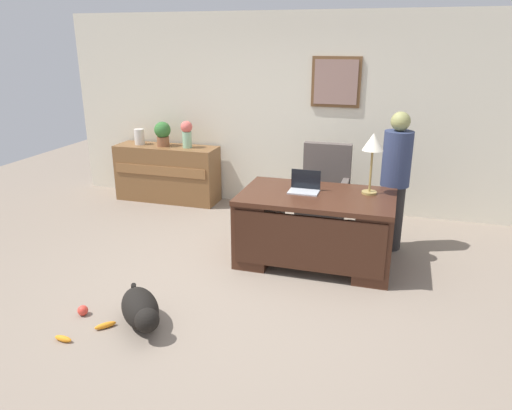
{
  "coord_description": "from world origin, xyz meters",
  "views": [
    {
      "loc": [
        1.38,
        -4.08,
        2.33
      ],
      "look_at": [
        0.05,
        0.3,
        0.75
      ],
      "focal_mm": 33.75,
      "sensor_mm": 36.0,
      "label": 1
    }
  ],
  "objects_px": {
    "dog_lying": "(141,310)",
    "vase_empty": "(139,137)",
    "vase_with_flowers": "(187,133)",
    "dog_toy_plush": "(105,325)",
    "dog_toy_ball": "(83,310)",
    "person_standing": "(395,181)",
    "desk_lamp": "(373,146)",
    "potted_plant": "(163,133)",
    "credenza": "(168,173)",
    "desk": "(315,227)",
    "dog_toy_bone": "(63,339)",
    "armchair": "(324,193)",
    "laptop": "(305,186)"
  },
  "relations": [
    {
      "from": "laptop",
      "to": "dog_toy_ball",
      "type": "xyz_separation_m",
      "value": [
        -1.63,
        -1.76,
        -0.79
      ]
    },
    {
      "from": "credenza",
      "to": "vase_empty",
      "type": "xyz_separation_m",
      "value": [
        -0.43,
        0.0,
        0.53
      ]
    },
    {
      "from": "desk",
      "to": "vase_with_flowers",
      "type": "xyz_separation_m",
      "value": [
        -2.18,
        1.53,
        0.63
      ]
    },
    {
      "from": "credenza",
      "to": "dog_toy_bone",
      "type": "height_order",
      "value": "credenza"
    },
    {
      "from": "dog_lying",
      "to": "vase_empty",
      "type": "bearing_deg",
      "value": 118.98
    },
    {
      "from": "dog_toy_ball",
      "to": "person_standing",
      "type": "bearing_deg",
      "value": 42.23
    },
    {
      "from": "dog_lying",
      "to": "dog_toy_ball",
      "type": "relative_size",
      "value": 6.64
    },
    {
      "from": "potted_plant",
      "to": "dog_toy_bone",
      "type": "distance_m",
      "value": 3.83
    },
    {
      "from": "vase_empty",
      "to": "dog_toy_plush",
      "type": "bearing_deg",
      "value": -65.84
    },
    {
      "from": "person_standing",
      "to": "desk_lamp",
      "type": "relative_size",
      "value": 2.46
    },
    {
      "from": "credenza",
      "to": "dog_toy_ball",
      "type": "bearing_deg",
      "value": -76.79
    },
    {
      "from": "armchair",
      "to": "dog_toy_plush",
      "type": "relative_size",
      "value": 6.01
    },
    {
      "from": "desk",
      "to": "dog_toy_bone",
      "type": "bearing_deg",
      "value": -129.32
    },
    {
      "from": "dog_lying",
      "to": "vase_with_flowers",
      "type": "xyz_separation_m",
      "value": [
        -0.99,
        3.2,
        0.89
      ]
    },
    {
      "from": "potted_plant",
      "to": "dog_toy_ball",
      "type": "xyz_separation_m",
      "value": [
        0.79,
        -3.2,
        -0.99
      ]
    },
    {
      "from": "vase_with_flowers",
      "to": "potted_plant",
      "type": "distance_m",
      "value": 0.39
    },
    {
      "from": "credenza",
      "to": "dog_lying",
      "type": "bearing_deg",
      "value": -67.27
    },
    {
      "from": "dog_toy_bone",
      "to": "dog_toy_plush",
      "type": "bearing_deg",
      "value": 50.83
    },
    {
      "from": "dog_toy_ball",
      "to": "credenza",
      "type": "bearing_deg",
      "value": 103.21
    },
    {
      "from": "dog_toy_plush",
      "to": "vase_empty",
      "type": "bearing_deg",
      "value": 114.16
    },
    {
      "from": "potted_plant",
      "to": "dog_toy_bone",
      "type": "relative_size",
      "value": 2.23
    },
    {
      "from": "laptop",
      "to": "potted_plant",
      "type": "bearing_deg",
      "value": 149.28
    },
    {
      "from": "dog_lying",
      "to": "vase_empty",
      "type": "distance_m",
      "value": 3.74
    },
    {
      "from": "vase_empty",
      "to": "potted_plant",
      "type": "bearing_deg",
      "value": 0.0
    },
    {
      "from": "vase_with_flowers",
      "to": "vase_empty",
      "type": "height_order",
      "value": "vase_with_flowers"
    },
    {
      "from": "person_standing",
      "to": "laptop",
      "type": "height_order",
      "value": "person_standing"
    },
    {
      "from": "vase_empty",
      "to": "dog_toy_ball",
      "type": "height_order",
      "value": "vase_empty"
    },
    {
      "from": "potted_plant",
      "to": "laptop",
      "type": "bearing_deg",
      "value": -30.72
    },
    {
      "from": "vase_with_flowers",
      "to": "dog_toy_ball",
      "type": "height_order",
      "value": "vase_with_flowers"
    },
    {
      "from": "dog_lying",
      "to": "potted_plant",
      "type": "height_order",
      "value": "potted_plant"
    },
    {
      "from": "desk",
      "to": "dog_toy_plush",
      "type": "xyz_separation_m",
      "value": [
        -1.47,
        -1.79,
        -0.39
      ]
    },
    {
      "from": "credenza",
      "to": "laptop",
      "type": "relative_size",
      "value": 4.83
    },
    {
      "from": "vase_empty",
      "to": "laptop",
      "type": "bearing_deg",
      "value": -27.08
    },
    {
      "from": "credenza",
      "to": "desk_lamp",
      "type": "xyz_separation_m",
      "value": [
        3.05,
        -1.31,
        0.87
      ]
    },
    {
      "from": "vase_empty",
      "to": "person_standing",
      "type": "bearing_deg",
      "value": -13.34
    },
    {
      "from": "armchair",
      "to": "dog_toy_ball",
      "type": "bearing_deg",
      "value": -122.59
    },
    {
      "from": "vase_with_flowers",
      "to": "person_standing",
      "type": "bearing_deg",
      "value": -16.68
    },
    {
      "from": "dog_lying",
      "to": "dog_toy_bone",
      "type": "distance_m",
      "value": 0.65
    },
    {
      "from": "desk_lamp",
      "to": "dog_toy_plush",
      "type": "bearing_deg",
      "value": -134.82
    },
    {
      "from": "desk",
      "to": "credenza",
      "type": "xyz_separation_m",
      "value": [
        -2.53,
        1.53,
        0.0
      ]
    },
    {
      "from": "armchair",
      "to": "person_standing",
      "type": "distance_m",
      "value": 0.97
    },
    {
      "from": "desk",
      "to": "armchair",
      "type": "height_order",
      "value": "armchair"
    },
    {
      "from": "vase_with_flowers",
      "to": "dog_toy_bone",
      "type": "distance_m",
      "value": 3.76
    },
    {
      "from": "potted_plant",
      "to": "dog_toy_plush",
      "type": "relative_size",
      "value": 1.97
    },
    {
      "from": "credenza",
      "to": "desk_lamp",
      "type": "relative_size",
      "value": 2.38
    },
    {
      "from": "dog_toy_bone",
      "to": "credenza",
      "type": "bearing_deg",
      "value": 103.17
    },
    {
      "from": "dog_toy_ball",
      "to": "dog_toy_bone",
      "type": "bearing_deg",
      "value": -77.12
    },
    {
      "from": "person_standing",
      "to": "dog_lying",
      "type": "xyz_separation_m",
      "value": [
        -1.96,
        -2.31,
        -0.66
      ]
    },
    {
      "from": "credenza",
      "to": "desk_lamp",
      "type": "height_order",
      "value": "desk_lamp"
    },
    {
      "from": "armchair",
      "to": "dog_toy_bone",
      "type": "distance_m",
      "value": 3.49
    }
  ]
}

